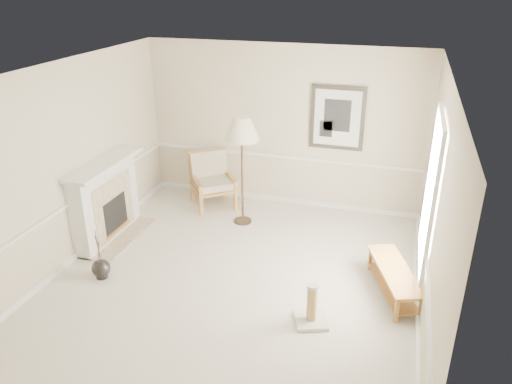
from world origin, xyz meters
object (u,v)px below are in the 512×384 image
at_px(floor_vase, 101,269).
at_px(floor_lamp, 242,132).
at_px(armchair, 211,177).
at_px(scratching_post, 311,311).
at_px(bench, 394,277).

xyz_separation_m(floor_vase, floor_lamp, (1.39, 2.20, 1.48)).
xyz_separation_m(armchair, scratching_post, (2.44, -2.90, -0.35)).
distance_m(floor_vase, floor_lamp, 3.00).
xyz_separation_m(bench, scratching_post, (-0.94, -0.92, -0.08)).
xyz_separation_m(floor_lamp, bench, (2.59, -1.40, -1.37)).
xyz_separation_m(floor_vase, bench, (3.97, 0.80, 0.11)).
bearing_deg(scratching_post, armchair, 130.04).
bearing_deg(scratching_post, floor_lamp, 125.34).
height_order(floor_lamp, bench, floor_lamp).
bearing_deg(floor_lamp, floor_vase, -122.15).
relative_size(armchair, scratching_post, 1.92).
height_order(armchair, floor_lamp, floor_lamp).
relative_size(floor_vase, bench, 0.56).
xyz_separation_m(floor_lamp, scratching_post, (1.65, -2.33, -1.45)).
height_order(floor_vase, scratching_post, floor_vase).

